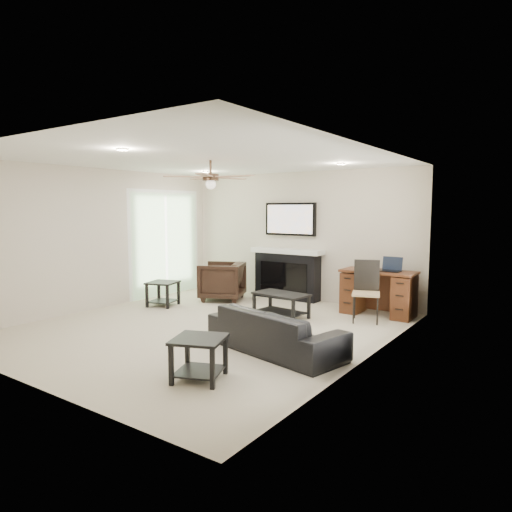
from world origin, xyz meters
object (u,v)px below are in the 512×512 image
object	(u,v)px
coffee_table	(281,305)
desk	(378,293)
sofa	(275,330)
armchair	(222,281)
fireplace_unit	(287,251)

from	to	relation	value
coffee_table	desk	world-z (taller)	desk
sofa	armchair	distance (m)	3.38
desk	coffee_table	bearing A→B (deg)	-140.24
armchair	desk	distance (m)	3.01
armchair	coffee_table	bearing A→B (deg)	47.57
sofa	fireplace_unit	xyz separation A→B (m)	(-1.62, 2.97, 0.68)
fireplace_unit	desk	world-z (taller)	fireplace_unit
coffee_table	fireplace_unit	world-z (taller)	fireplace_unit
coffee_table	desk	xyz separation A→B (m)	(1.27, 1.05, 0.18)
sofa	fireplace_unit	bearing A→B (deg)	-48.92
armchair	fireplace_unit	bearing A→B (deg)	105.41
sofa	coffee_table	bearing A→B (deg)	-48.13
armchair	desk	world-z (taller)	desk
sofa	desk	world-z (taller)	desk
fireplace_unit	desk	size ratio (longest dim) A/B	1.57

